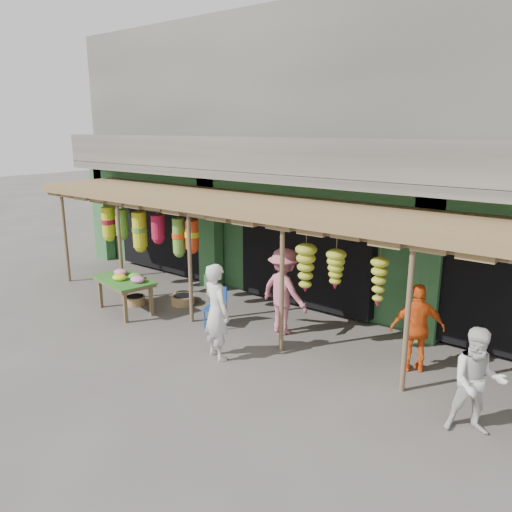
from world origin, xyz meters
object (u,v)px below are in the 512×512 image
Objects in this scene: flower_table at (126,281)px; person_shopper at (284,291)px; person_vendor at (417,328)px; blue_chair at (216,304)px; person_right at (477,382)px; person_front at (217,312)px.

flower_table is 0.93× the size of person_shopper.
person_shopper is at bearing -33.97° from person_vendor.
flower_table is 1.97× the size of blue_chair.
person_shopper is (3.69, 1.30, 0.17)m from flower_table.
blue_chair is 4.36m from person_vendor.
person_front is at bearing 160.11° from person_right.
person_vendor is at bearing -132.82° from person_front.
person_shopper is (-2.88, -0.04, 0.11)m from person_vendor.
person_front is 1.17× the size of person_right.
person_vendor is at bearing 22.36° from flower_table.
person_right is at bearing -28.57° from blue_chair.
person_shopper is at bearing -82.16° from person_front.
flower_table is 2.40m from blue_chair.
person_shopper reaches higher than flower_table.
person_vendor is at bearing 109.77° from person_right.
flower_table is at bearing -23.26° from person_vendor.
flower_table is at bearing 153.90° from person_right.
person_shopper reaches higher than blue_chair.
person_shopper is (0.29, 1.80, -0.00)m from person_front.
blue_chair is at bearing -26.25° from person_vendor.
person_right is at bearing -156.62° from person_front.
person_right reaches higher than blue_chair.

